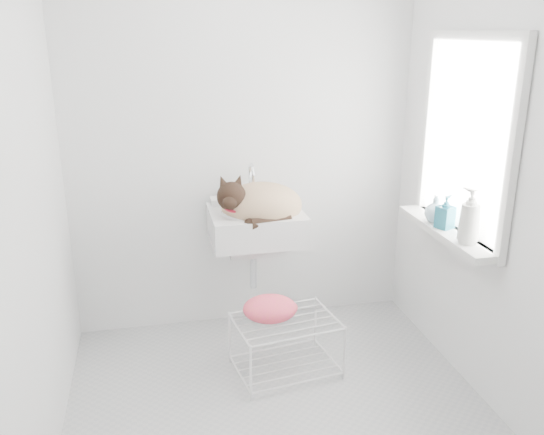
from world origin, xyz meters
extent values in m
cube|color=#B0B0B0|center=(0.00, 0.00, 0.00)|extent=(2.20, 2.00, 0.02)
cube|color=white|center=(0.00, 1.00, 1.25)|extent=(2.20, 0.02, 2.50)
cube|color=white|center=(1.10, 0.00, 1.25)|extent=(0.02, 2.00, 2.50)
cube|color=white|center=(-1.10, 0.00, 1.25)|extent=(0.02, 2.00, 2.50)
cube|color=white|center=(1.09, 0.20, 1.35)|extent=(0.01, 0.80, 1.00)
cube|color=white|center=(1.07, 0.20, 1.35)|extent=(0.04, 0.90, 1.10)
cube|color=white|center=(1.01, 0.20, 0.83)|extent=(0.16, 0.88, 0.04)
cube|color=white|center=(0.03, 0.74, 0.85)|extent=(0.56, 0.49, 0.22)
ellipsoid|color=tan|center=(0.06, 0.73, 0.88)|extent=(0.51, 0.45, 0.25)
sphere|color=black|center=(-0.12, 0.65, 0.99)|extent=(0.19, 0.19, 0.18)
torus|color=#AA1325|center=(-0.10, 0.65, 0.94)|extent=(0.17, 0.16, 0.07)
cube|color=silver|center=(0.12, 0.29, 0.15)|extent=(0.61, 0.47, 0.33)
ellipsoid|color=orange|center=(0.03, 0.31, 0.36)|extent=(0.33, 0.25, 0.13)
imported|color=white|center=(1.00, -0.04, 0.85)|extent=(0.13, 0.13, 0.25)
imported|color=#1F697D|center=(1.00, 0.20, 0.85)|extent=(0.11, 0.11, 0.19)
imported|color=silver|center=(1.00, 0.32, 0.85)|extent=(0.14, 0.14, 0.15)
camera|label=1|loc=(-0.58, -2.52, 1.91)|focal=37.59mm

